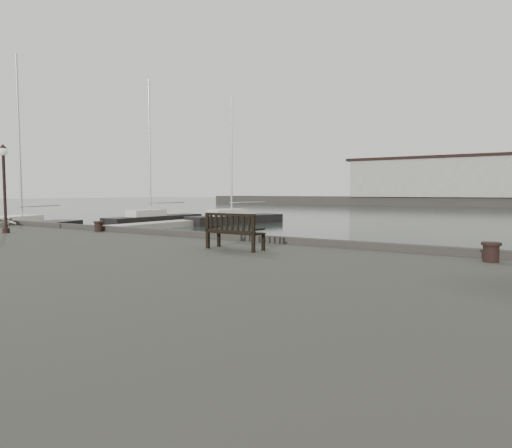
{
  "coord_description": "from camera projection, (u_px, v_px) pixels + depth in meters",
  "views": [
    {
      "loc": [
        7.55,
        -11.35,
        3.0
      ],
      "look_at": [
        0.52,
        -0.5,
        2.1
      ],
      "focal_mm": 32.0,
      "sensor_mm": 36.0,
      "label": 1
    }
  ],
  "objects": [
    {
      "name": "breakwater",
      "position": [
        481.0,
        186.0,
        93.0
      ],
      "size": [
        140.0,
        9.5,
        12.2
      ],
      "color": "#383530",
      "rests_on": "ground"
    },
    {
      "name": "yacht_a",
      "position": [
        27.0,
        231.0,
        32.09
      ],
      "size": [
        5.57,
        9.75,
        12.96
      ],
      "rotation": [
        0.0,
        0.0,
        0.34
      ],
      "color": "black",
      "rests_on": "ground"
    },
    {
      "name": "yacht_b",
      "position": [
        155.0,
        222.0,
        42.68
      ],
      "size": [
        2.61,
        10.58,
        13.82
      ],
      "rotation": [
        0.0,
        0.0,
        -0.03
      ],
      "color": "black",
      "rests_on": "ground"
    },
    {
      "name": "bollard_left",
      "position": [
        99.0,
        226.0,
        16.71
      ],
      "size": [
        0.44,
        0.44,
        0.38
      ],
      "primitive_type": "cylinder",
      "rotation": [
        0.0,
        0.0,
        0.24
      ],
      "color": "black",
      "rests_on": "quay"
    },
    {
      "name": "ground",
      "position": [
        251.0,
        291.0,
        13.8
      ],
      "size": [
        400.0,
        400.0,
        0.0
      ],
      "primitive_type": "plane",
      "color": "black",
      "rests_on": "ground"
    },
    {
      "name": "pontoon",
      "position": [
        97.0,
        230.0,
        33.0
      ],
      "size": [
        2.0,
        24.0,
        0.5
      ],
      "primitive_type": "cube",
      "color": "#A8A79C",
      "rests_on": "ground"
    },
    {
      "name": "yacht_d",
      "position": [
        236.0,
        221.0,
        43.8
      ],
      "size": [
        5.43,
        10.27,
        12.43
      ],
      "rotation": [
        0.0,
        0.0,
        -0.3
      ],
      "color": "black",
      "rests_on": "ground"
    },
    {
      "name": "bench",
      "position": [
        235.0,
        238.0,
        11.47
      ],
      "size": [
        1.56,
        0.58,
        0.89
      ],
      "rotation": [
        0.0,
        0.0,
        -0.03
      ],
      "color": "black",
      "rests_on": "quay"
    },
    {
      "name": "bollard_right",
      "position": [
        491.0,
        252.0,
        9.41
      ],
      "size": [
        0.42,
        0.42,
        0.41
      ],
      "primitive_type": "cylinder",
      "rotation": [
        0.0,
        0.0,
        0.08
      ],
      "color": "black",
      "rests_on": "quay"
    },
    {
      "name": "lamp_post",
      "position": [
        4.0,
        176.0,
        16.02
      ],
      "size": [
        0.31,
        0.31,
        3.13
      ],
      "rotation": [
        0.0,
        0.0,
        -0.41
      ],
      "color": "black",
      "rests_on": "quay"
    }
  ]
}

